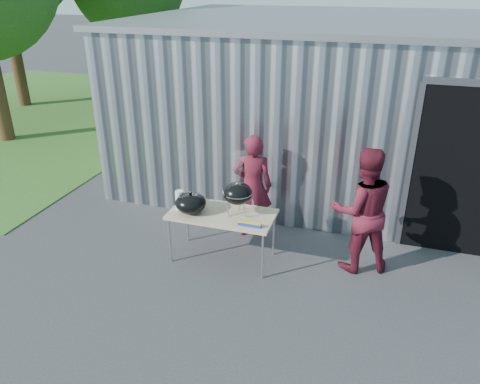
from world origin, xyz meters
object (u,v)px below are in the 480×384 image
(folding_table, at_px, (222,216))
(kettle_grill, at_px, (238,187))
(person_bystander, at_px, (362,210))
(person_cook, at_px, (253,186))

(folding_table, bearing_deg, kettle_grill, 6.72)
(folding_table, relative_size, person_bystander, 0.83)
(folding_table, height_order, person_bystander, person_bystander)
(kettle_grill, relative_size, person_cook, 0.55)
(person_cook, bearing_deg, person_bystander, 151.49)
(folding_table, xyz_separation_m, person_cook, (0.21, 0.82, 0.13))
(kettle_grill, relative_size, person_bystander, 0.51)
(kettle_grill, bearing_deg, person_cook, 90.98)
(person_bystander, bearing_deg, kettle_grill, -9.02)
(person_cook, relative_size, person_bystander, 0.93)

